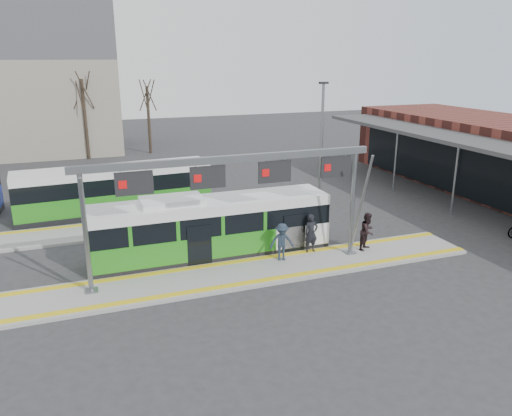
{
  "coord_description": "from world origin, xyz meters",
  "views": [
    {
      "loc": [
        -6.6,
        -19.28,
        9.31
      ],
      "look_at": [
        1.63,
        3.0,
        2.06
      ],
      "focal_mm": 35.0,
      "sensor_mm": 36.0,
      "label": 1
    }
  ],
  "objects_px": {
    "gantry": "(235,180)",
    "passenger_b": "(368,231)",
    "hero_bus": "(212,228)",
    "passenger_a": "(311,233)",
    "passenger_c": "(282,242)"
  },
  "relations": [
    {
      "from": "hero_bus",
      "to": "gantry",
      "type": "bearing_deg",
      "value": -79.84
    },
    {
      "from": "gantry",
      "to": "passenger_b",
      "type": "height_order",
      "value": "gantry"
    },
    {
      "from": "hero_bus",
      "to": "passenger_a",
      "type": "distance_m",
      "value": 4.81
    },
    {
      "from": "gantry",
      "to": "passenger_b",
      "type": "distance_m",
      "value": 7.6
    },
    {
      "from": "gantry",
      "to": "hero_bus",
      "type": "distance_m",
      "value": 3.75
    },
    {
      "from": "passenger_b",
      "to": "passenger_c",
      "type": "relative_size",
      "value": 1.04
    },
    {
      "from": "hero_bus",
      "to": "passenger_b",
      "type": "relative_size",
      "value": 6.09
    },
    {
      "from": "hero_bus",
      "to": "passenger_a",
      "type": "xyz_separation_m",
      "value": [
        4.55,
        -1.53,
        -0.32
      ]
    },
    {
      "from": "gantry",
      "to": "passenger_b",
      "type": "xyz_separation_m",
      "value": [
        6.89,
        0.21,
        -3.22
      ]
    },
    {
      "from": "gantry",
      "to": "passenger_c",
      "type": "relative_size",
      "value": 7.26
    },
    {
      "from": "gantry",
      "to": "passenger_b",
      "type": "bearing_deg",
      "value": 1.78
    },
    {
      "from": "passenger_a",
      "to": "passenger_c",
      "type": "xyz_separation_m",
      "value": [
        -1.73,
        -0.45,
        -0.06
      ]
    },
    {
      "from": "gantry",
      "to": "passenger_a",
      "type": "height_order",
      "value": "gantry"
    },
    {
      "from": "passenger_a",
      "to": "passenger_b",
      "type": "relative_size",
      "value": 1.02
    },
    {
      "from": "hero_bus",
      "to": "passenger_a",
      "type": "bearing_deg",
      "value": -18.56
    }
  ]
}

